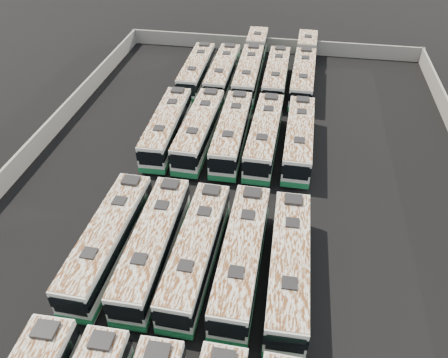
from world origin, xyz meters
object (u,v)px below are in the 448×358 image
Objects in this scene: bus_midback_right at (264,135)px; bus_back_far_right at (304,67)px; bus_back_center at (251,63)px; bus_midback_left at (199,129)px; bus_midback_center at (232,132)px; bus_back_left at (223,73)px; bus_midfront_far_left at (109,240)px; bus_midfront_right at (242,256)px; bus_midfront_far_right at (289,266)px; bus_midfront_center at (196,251)px; bus_midback_far_right at (299,138)px; bus_midback_far_left at (167,127)px; bus_back_far_left at (197,71)px; bus_midfront_left at (153,245)px; bus_back_right at (276,76)px.

bus_back_far_right is (3.68, 18.21, -0.02)m from bus_midback_right.
bus_back_center is 7.29m from bus_back_far_right.
bus_back_far_right is (10.73, 18.24, -0.02)m from bus_midback_left.
bus_midback_center reaches higher than bus_back_left.
bus_midback_left reaches higher than bus_midfront_far_left.
bus_midfront_far_right is (3.57, -0.31, 0.00)m from bus_midfront_right.
bus_midfront_far_right reaches higher than bus_midfront_far_left.
bus_midback_right is at bearing -79.22° from bus_back_center.
bus_midfront_far_left is 17.58m from bus_midback_left.
bus_back_left is at bearing -134.48° from bus_back_center.
bus_midfront_center is 35.26m from bus_back_center.
bus_midback_center reaches higher than bus_back_center.
bus_midfront_far_left is at bearing -128.92° from bus_midback_far_right.
bus_midback_left is at bearing 112.97° from bus_midfront_right.
bus_midfront_far_left is at bearing -91.15° from bus_midback_far_left.
bus_back_far_left is 0.62× the size of bus_back_center.
bus_midback_far_right is (3.64, 17.26, -0.03)m from bus_midfront_right.
bus_midback_right is (7.05, 0.03, -0.01)m from bus_midback_left.
bus_midfront_right is 1.04× the size of bus_back_far_left.
bus_midfront_center is 1.02× the size of bus_back_far_left.
bus_midfront_far_left is 1.01× the size of bus_midfront_left.
bus_midback_right is at bearing -54.31° from bus_back_far_left.
bus_midback_center is 18.08m from bus_back_center.
bus_midfront_left reaches higher than bus_back_right.
bus_back_right is at bearing 90.76° from bus_midback_right.
bus_midfront_far_right is at bearing 0.43° from bus_midfront_far_left.
bus_back_center is at bearing 138.12° from bus_back_right.
bus_midfront_far_left reaches higher than bus_midfront_left.
bus_midfront_center is at bearing -112.04° from bus_midback_far_right.
bus_back_far_right is at bearing 60.97° from bus_midback_left.
bus_midback_far_left reaches higher than bus_midfront_center.
bus_back_far_left is at bearing 109.09° from bus_midfront_right.
bus_midback_left is 10.68m from bus_midback_far_right.
bus_midback_far_left is 1.01× the size of bus_back_left.
bus_midback_right is at bearing -0.16° from bus_midback_center.
bus_midback_right is 3.63m from bus_midback_far_right.
bus_midfront_far_right is 35.67m from bus_back_far_right.
bus_midfront_far_right is 22.44m from bus_midback_far_left.
bus_midback_center is at bearing -0.66° from bus_midback_far_left.
bus_midback_right reaches higher than bus_back_center.
bus_midback_far_left is 3.61m from bus_midback_left.
bus_midback_far_right is 20.33m from bus_back_far_left.
bus_midback_left is (-0.06, 17.11, 0.02)m from bus_midfront_left.
bus_back_left is at bearing 91.37° from bus_midback_left.
bus_midback_center is at bearing -178.49° from bus_midback_right.
bus_midback_right is (3.53, 17.20, 0.04)m from bus_midfront_center.
bus_back_left is 0.63× the size of bus_back_far_right.
bus_midback_left is (-7.04, 17.12, 0.01)m from bus_midfront_right.
bus_midfront_left is 0.99× the size of bus_midfront_right.
bus_midfront_far_left is 38.23m from bus_back_far_right.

